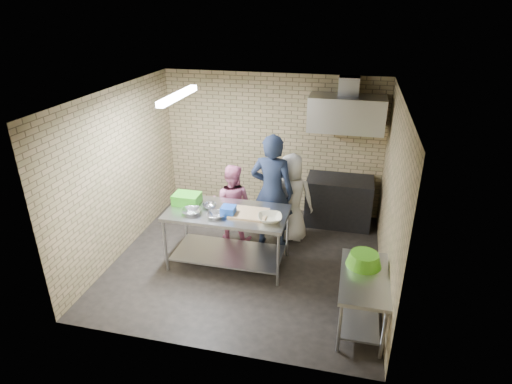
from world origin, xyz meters
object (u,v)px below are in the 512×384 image
Objects in this scene: blue_tub at (228,211)px; side_counter at (362,300)px; prep_table at (228,238)px; stove at (339,201)px; green_crate at (187,199)px; green_basin at (364,259)px; bottle_red at (349,115)px; man_navy at (272,192)px; woman_white at (291,198)px; woman_pink at (232,203)px.

side_counter is at bearing -23.23° from blue_tub.
stove is (1.63, 1.78, -0.02)m from prep_table.
green_basin is (2.76, -0.84, -0.18)m from green_crate.
green_crate is 3.21m from bottle_red.
prep_table reaches higher than stove.
blue_tub reaches higher than stove.
green_crate is 0.90× the size of green_basin.
man_navy is at bearing 25.61° from green_crate.
stove is (-0.45, 2.75, 0.08)m from side_counter.
prep_table is at bearing 47.91° from woman_white.
woman_pink is at bearing 100.90° from prep_table.
stove is 1.60m from man_navy.
bottle_red is 2.00m from man_navy.
green_basin is at bearing 123.15° from woman_white.
woman_pink reaches higher than blue_tub.
woman_pink is 1.02m from woman_white.
prep_table is 1.34m from woman_white.
side_counter is 0.76× the size of woman_white.
woman_pink is at bearing 13.16° from woman_white.
blue_tub is (-2.03, 0.87, 0.62)m from side_counter.
green_basin is (-0.02, 0.25, 0.46)m from side_counter.
blue_tub is at bearing 156.77° from side_counter.
green_crate is 0.29× the size of woman_pink.
man_navy is (1.26, 0.60, -0.02)m from green_crate.
stove is 2.57m from green_basin.
green_basin reaches higher than stove.
bottle_red is at bearing 50.29° from prep_table.
green_crate is 1.39m from man_navy.
stove is at bearing -133.04° from man_navy.
stove is at bearing -137.71° from woman_white.
stove is 2.51m from blue_tub.
green_basin is at bearing -80.24° from stove.
man_navy is at bearing 52.43° from prep_table.
woman_pink is (-2.22, 1.70, 0.33)m from side_counter.
woman_pink is (-0.70, 0.01, -0.29)m from man_navy.
woman_white reaches higher than side_counter.
woman_white is at bearing 50.15° from prep_table.
blue_tub reaches higher than prep_table.
prep_table is 1.32× the size of woman_pink.
woman_pink is at bearing -144.68° from bottle_red.
green_basin is 0.33× the size of woman_pink.
blue_tub is 2.11m from green_basin.
woman_pink is (0.56, 0.61, -0.31)m from green_crate.
green_crate is at bearing 158.57° from side_counter.
stove is 1.16m from woman_white.
green_basin is (0.43, -2.50, 0.38)m from stove.
prep_table is 1.55× the size of side_counter.
woman_pink reaches higher than prep_table.
blue_tub is at bearing -130.00° from stove.
green_basin is 0.23× the size of man_navy.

